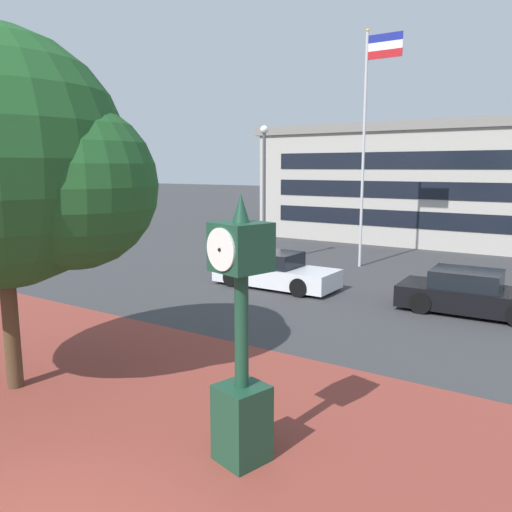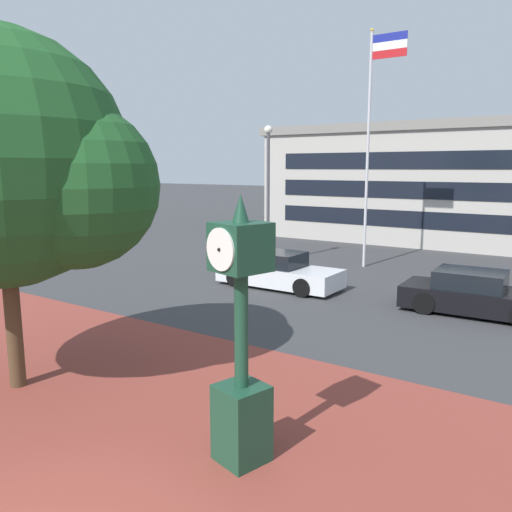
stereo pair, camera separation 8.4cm
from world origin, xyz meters
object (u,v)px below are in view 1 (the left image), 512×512
street_clock (242,350)px  street_lamp_post (264,179)px  car_street_mid (471,294)px  plaza_tree (13,166)px  car_street_near (274,271)px  flagpole_primary (367,133)px

street_clock → street_lamp_post: (-8.23, 13.56, 2.05)m
car_street_mid → street_lamp_post: bearing=-111.9°
street_clock → plaza_tree: plaza_tree is taller
street_clock → street_lamp_post: size_ratio=0.65×
street_lamp_post → car_street_near: bearing=-52.9°
car_street_mid → plaza_tree: bearing=-33.0°
plaza_tree → car_street_mid: plaza_tree is taller
car_street_near → car_street_mid: size_ratio=1.05×
street_clock → plaza_tree: (-4.96, -0.18, 2.61)m
flagpole_primary → car_street_near: bearing=-102.6°
car_street_mid → flagpole_primary: flagpole_primary is taller
car_street_near → car_street_mid: 6.63m
street_clock → flagpole_primary: 16.31m
street_clock → car_street_mid: 10.29m
street_clock → plaza_tree: size_ratio=0.58×
street_clock → street_lamp_post: bearing=136.5°
car_street_near → street_lamp_post: (-2.82, 3.72, 3.18)m
plaza_tree → street_clock: bearing=2.1°
plaza_tree → flagpole_primary: size_ratio=0.69×
plaza_tree → car_street_mid: 12.61m
car_street_mid → street_lamp_post: size_ratio=0.70×
car_street_near → street_clock: bearing=28.9°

